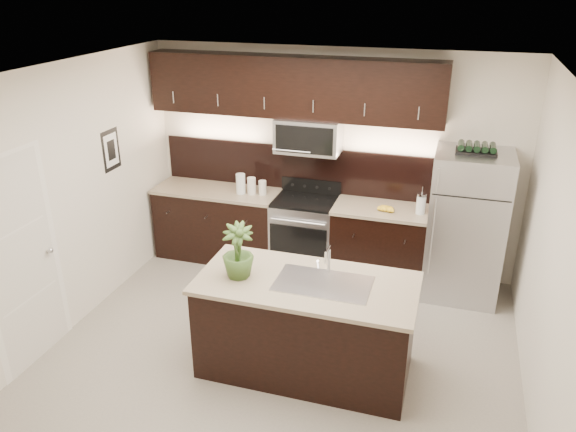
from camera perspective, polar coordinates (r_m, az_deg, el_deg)
The scene contains 12 objects.
ground at distance 5.77m, azimuth -0.46°, elevation -13.27°, with size 4.50×4.50×0.00m, color gray.
room_walls at distance 4.95m, azimuth -1.88°, elevation 2.67°, with size 4.52×4.02×2.71m.
counter_run at distance 7.04m, azimuth 0.11°, elevation -1.63°, with size 3.51×0.65×0.94m.
upper_fixtures at distance 6.65m, azimuth 0.72°, elevation 12.02°, with size 3.49×0.40×1.66m.
island at distance 5.26m, azimuth 1.84°, elevation -11.06°, with size 1.96×0.96×0.94m.
sink_faucet at distance 4.98m, azimuth 3.62°, elevation -6.67°, with size 0.84×0.50×0.28m.
refrigerator at distance 6.58m, azimuth 17.63°, elevation -0.99°, with size 0.82×0.74×1.71m, color #B2B2B7.
wine_rack at distance 6.28m, azimuth 18.62°, elevation 6.51°, with size 0.42×0.26×0.10m.
plant at distance 4.99m, azimuth -5.12°, elevation -3.56°, with size 0.28×0.28×0.50m, color #334E1F.
canisters at distance 6.94m, azimuth -3.99°, elevation 3.13°, with size 0.37×0.15×0.25m.
french_press at distance 6.52m, azimuth 13.36°, elevation 1.21°, with size 0.11×0.11×0.32m.
bananas at distance 6.55m, azimuth 9.50°, elevation 0.85°, with size 0.20×0.16×0.06m, color gold.
Camera 1 is at (1.40, -4.42, 3.44)m, focal length 35.00 mm.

